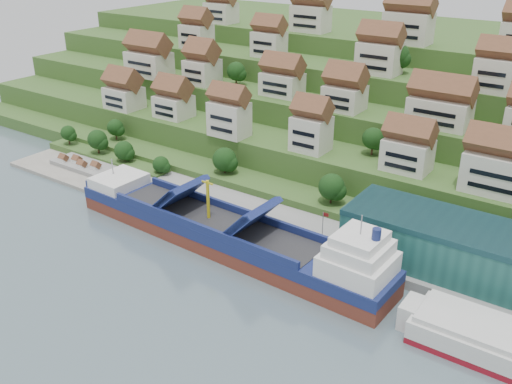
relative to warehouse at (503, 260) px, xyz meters
The scene contains 11 objects.
ground 55.18m from the warehouse, 161.90° to the right, with size 300.00×300.00×0.00m, color slate.
quay 32.64m from the warehouse, behind, with size 180.00×14.00×2.20m, color gray.
pebble_beach 110.32m from the warehouse, behind, with size 45.00×20.00×1.00m, color gray.
hillside 101.03m from the warehouse, 121.00° to the left, with size 260.00×128.00×31.00m.
hillside_village 67.90m from the warehouse, 138.89° to the left, with size 154.33×62.86×29.15m.
hillside_trees 66.99m from the warehouse, 156.57° to the left, with size 143.96×62.03×30.90m.
warehouse is the anchor object (origin of this frame).
flagpole 34.60m from the warehouse, 168.33° to the right, with size 1.28×0.16×8.00m.
beach_huts 112.29m from the warehouse, behind, with size 14.40×3.70×2.20m.
cargo_ship 53.61m from the warehouse, 162.68° to the right, with size 78.38×14.94×17.30m.
second_ship 19.89m from the warehouse, 71.22° to the right, with size 29.43×10.99×8.52m.
Camera 1 is at (66.06, -82.78, 62.87)m, focal length 40.00 mm.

